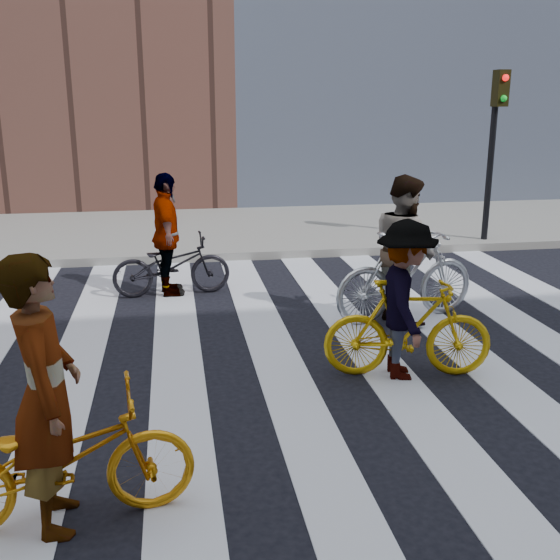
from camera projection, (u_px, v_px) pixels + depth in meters
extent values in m
plane|color=black|center=(332.00, 368.00, 7.09)|extent=(100.00, 100.00, 0.00)
cube|color=gray|center=(249.00, 230.00, 14.20)|extent=(100.00, 5.00, 0.15)
cube|color=silver|center=(69.00, 385.00, 6.65)|extent=(0.55, 10.00, 0.01)
cube|color=silver|center=(178.00, 378.00, 6.83)|extent=(0.55, 10.00, 0.01)
cube|color=silver|center=(282.00, 371.00, 7.00)|extent=(0.55, 10.00, 0.01)
cube|color=silver|center=(381.00, 364.00, 7.18)|extent=(0.55, 10.00, 0.01)
cube|color=silver|center=(475.00, 358.00, 7.35)|extent=(0.55, 10.00, 0.01)
cylinder|color=black|center=(490.00, 165.00, 12.49)|extent=(0.12, 0.12, 3.20)
cube|color=black|center=(501.00, 88.00, 11.97)|extent=(0.22, 0.28, 0.65)
sphere|color=red|center=(506.00, 78.00, 11.78)|extent=(0.12, 0.12, 0.12)
sphere|color=#0CCC26|center=(504.00, 98.00, 11.88)|extent=(0.12, 0.12, 0.12)
imported|color=orange|center=(60.00, 460.00, 4.40)|extent=(1.86, 0.84, 0.94)
imported|color=silver|center=(406.00, 275.00, 8.49)|extent=(2.08, 0.96, 1.21)
imported|color=#E2AB0C|center=(408.00, 329.00, 6.77)|extent=(1.80, 0.78, 1.05)
imported|color=black|center=(171.00, 265.00, 9.62)|extent=(1.76, 0.75, 0.90)
imported|color=slate|center=(46.00, 395.00, 4.26)|extent=(0.54, 0.75, 1.91)
imported|color=slate|center=(404.00, 249.00, 8.39)|extent=(0.89, 1.05, 1.91)
imported|color=slate|center=(405.00, 300.00, 6.68)|extent=(0.79, 1.16, 1.66)
imported|color=slate|center=(167.00, 235.00, 9.50)|extent=(0.54, 1.09, 1.81)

